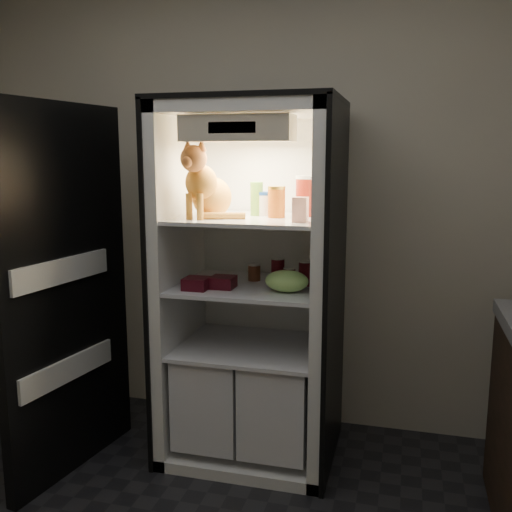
{
  "coord_description": "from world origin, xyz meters",
  "views": [
    {
      "loc": [
        0.77,
        -1.45,
        1.6
      ],
      "look_at": [
        0.03,
        1.32,
        1.09
      ],
      "focal_mm": 40.0,
      "sensor_mm": 36.0,
      "label": 1
    }
  ],
  "objects_px": {
    "mayo_tub": "(264,204)",
    "parmesan_shaker": "(257,199)",
    "refrigerator": "(253,309)",
    "berry_box_right": "(223,282)",
    "soda_can_a": "(278,271)",
    "berry_box_left": "(196,284)",
    "grape_bag": "(287,281)",
    "pepper_jar": "(307,196)",
    "soda_can_b": "(305,273)",
    "condiment_jar": "(254,272)",
    "tabby_cat": "(207,188)",
    "salsa_jar": "(277,202)",
    "cream_carton": "(300,210)",
    "soda_can_c": "(289,279)"
  },
  "relations": [
    {
      "from": "soda_can_a",
      "to": "berry_box_right",
      "type": "height_order",
      "value": "soda_can_a"
    },
    {
      "from": "grape_bag",
      "to": "berry_box_left",
      "type": "xyz_separation_m",
      "value": [
        -0.44,
        -0.07,
        -0.02
      ]
    },
    {
      "from": "tabby_cat",
      "to": "refrigerator",
      "type": "bearing_deg",
      "value": 49.07
    },
    {
      "from": "soda_can_b",
      "to": "berry_box_right",
      "type": "bearing_deg",
      "value": -157.61
    },
    {
      "from": "cream_carton",
      "to": "condiment_jar",
      "type": "height_order",
      "value": "cream_carton"
    },
    {
      "from": "refrigerator",
      "to": "parmesan_shaker",
      "type": "height_order",
      "value": "refrigerator"
    },
    {
      "from": "pepper_jar",
      "to": "berry_box_right",
      "type": "xyz_separation_m",
      "value": [
        -0.38,
        -0.24,
        -0.42
      ]
    },
    {
      "from": "tabby_cat",
      "to": "cream_carton",
      "type": "distance_m",
      "value": 0.5
    },
    {
      "from": "mayo_tub",
      "to": "soda_can_c",
      "type": "distance_m",
      "value": 0.43
    },
    {
      "from": "mayo_tub",
      "to": "pepper_jar",
      "type": "xyz_separation_m",
      "value": [
        0.22,
        0.03,
        0.04
      ]
    },
    {
      "from": "pepper_jar",
      "to": "soda_can_b",
      "type": "xyz_separation_m",
      "value": [
        0.01,
        -0.08,
        -0.39
      ]
    },
    {
      "from": "mayo_tub",
      "to": "grape_bag",
      "type": "height_order",
      "value": "mayo_tub"
    },
    {
      "from": "soda_can_a",
      "to": "condiment_jar",
      "type": "xyz_separation_m",
      "value": [
        -0.13,
        0.02,
        -0.02
      ]
    },
    {
      "from": "mayo_tub",
      "to": "condiment_jar",
      "type": "distance_m",
      "value": 0.37
    },
    {
      "from": "refrigerator",
      "to": "berry_box_right",
      "type": "distance_m",
      "value": 0.27
    },
    {
      "from": "salsa_jar",
      "to": "soda_can_a",
      "type": "height_order",
      "value": "salsa_jar"
    },
    {
      "from": "refrigerator",
      "to": "pepper_jar",
      "type": "bearing_deg",
      "value": 12.3
    },
    {
      "from": "mayo_tub",
      "to": "parmesan_shaker",
      "type": "bearing_deg",
      "value": -154.26
    },
    {
      "from": "mayo_tub",
      "to": "soda_can_c",
      "type": "bearing_deg",
      "value": -44.12
    },
    {
      "from": "parmesan_shaker",
      "to": "pepper_jar",
      "type": "xyz_separation_m",
      "value": [
        0.26,
        0.05,
        0.02
      ]
    },
    {
      "from": "pepper_jar",
      "to": "berry_box_left",
      "type": "bearing_deg",
      "value": -148.82
    },
    {
      "from": "mayo_tub",
      "to": "soda_can_b",
      "type": "relative_size",
      "value": 0.98
    },
    {
      "from": "mayo_tub",
      "to": "soda_can_a",
      "type": "relative_size",
      "value": 0.95
    },
    {
      "from": "parmesan_shaker",
      "to": "condiment_jar",
      "type": "distance_m",
      "value": 0.39
    },
    {
      "from": "mayo_tub",
      "to": "salsa_jar",
      "type": "relative_size",
      "value": 0.78
    },
    {
      "from": "parmesan_shaker",
      "to": "condiment_jar",
      "type": "xyz_separation_m",
      "value": [
        -0.02,
        0.02,
        -0.39
      ]
    },
    {
      "from": "salsa_jar",
      "to": "pepper_jar",
      "type": "xyz_separation_m",
      "value": [
        0.14,
        0.11,
        0.02
      ]
    },
    {
      "from": "tabby_cat",
      "to": "salsa_jar",
      "type": "relative_size",
      "value": 2.5
    },
    {
      "from": "salsa_jar",
      "to": "cream_carton",
      "type": "relative_size",
      "value": 1.34
    },
    {
      "from": "parmesan_shaker",
      "to": "berry_box_right",
      "type": "height_order",
      "value": "parmesan_shaker"
    },
    {
      "from": "refrigerator",
      "to": "salsa_jar",
      "type": "relative_size",
      "value": 12.05
    },
    {
      "from": "mayo_tub",
      "to": "cream_carton",
      "type": "bearing_deg",
      "value": -45.98
    },
    {
      "from": "mayo_tub",
      "to": "grape_bag",
      "type": "bearing_deg",
      "value": -50.33
    },
    {
      "from": "refrigerator",
      "to": "grape_bag",
      "type": "relative_size",
      "value": 8.78
    },
    {
      "from": "cream_carton",
      "to": "condiment_jar",
      "type": "relative_size",
      "value": 1.26
    },
    {
      "from": "soda_can_a",
      "to": "berry_box_left",
      "type": "xyz_separation_m",
      "value": [
        -0.36,
        -0.25,
        -0.04
      ]
    },
    {
      "from": "condiment_jar",
      "to": "grape_bag",
      "type": "bearing_deg",
      "value": -43.12
    },
    {
      "from": "soda_can_b",
      "to": "tabby_cat",
      "type": "bearing_deg",
      "value": -164.7
    },
    {
      "from": "tabby_cat",
      "to": "parmesan_shaker",
      "type": "relative_size",
      "value": 2.26
    },
    {
      "from": "grape_bag",
      "to": "berry_box_right",
      "type": "height_order",
      "value": "grape_bag"
    },
    {
      "from": "tabby_cat",
      "to": "berry_box_right",
      "type": "height_order",
      "value": "tabby_cat"
    },
    {
      "from": "refrigerator",
      "to": "berry_box_left",
      "type": "relative_size",
      "value": 15.79
    },
    {
      "from": "soda_can_c",
      "to": "pepper_jar",
      "type": "bearing_deg",
      "value": 76.47
    },
    {
      "from": "tabby_cat",
      "to": "soda_can_b",
      "type": "xyz_separation_m",
      "value": [
        0.48,
        0.13,
        -0.43
      ]
    },
    {
      "from": "mayo_tub",
      "to": "berry_box_left",
      "type": "distance_m",
      "value": 0.54
    },
    {
      "from": "pepper_jar",
      "to": "berry_box_right",
      "type": "relative_size",
      "value": 1.75
    },
    {
      "from": "tabby_cat",
      "to": "grape_bag",
      "type": "relative_size",
      "value": 1.82
    },
    {
      "from": "pepper_jar",
      "to": "condiment_jar",
      "type": "height_order",
      "value": "pepper_jar"
    },
    {
      "from": "mayo_tub",
      "to": "berry_box_right",
      "type": "bearing_deg",
      "value": -127.63
    },
    {
      "from": "condiment_jar",
      "to": "berry_box_right",
      "type": "relative_size",
      "value": 0.79
    }
  ]
}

